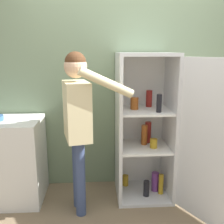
# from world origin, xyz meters

# --- Properties ---
(wall_back) EXTENTS (7.00, 0.06, 2.55)m
(wall_back) POSITION_xyz_m (0.00, 0.98, 1.27)
(wall_back) COLOR gray
(wall_back) RESTS_ON ground_plane
(refrigerator) EXTENTS (0.95, 1.11, 1.62)m
(refrigerator) POSITION_xyz_m (0.30, 0.56, 0.80)
(refrigerator) COLOR silver
(refrigerator) RESTS_ON ground_plane
(person) EXTENTS (0.69, 0.52, 1.63)m
(person) POSITION_xyz_m (-0.52, 0.37, 1.05)
(person) COLOR #384770
(person) RESTS_ON ground_plane
(counter) EXTENTS (0.80, 0.59, 0.92)m
(counter) POSITION_xyz_m (-1.35, 0.64, 0.46)
(counter) COLOR white
(counter) RESTS_ON ground_plane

